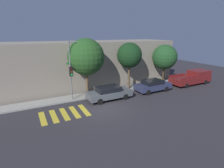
% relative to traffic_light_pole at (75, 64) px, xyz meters
% --- Properties ---
extents(ground_plane, '(60.00, 60.00, 0.00)m').
position_rel_traffic_light_pole_xyz_m(ground_plane, '(1.55, -3.37, -3.71)').
color(ground_plane, '#2D2B30').
extents(sidewalk, '(26.00, 1.68, 0.14)m').
position_rel_traffic_light_pole_xyz_m(sidewalk, '(1.55, 0.67, -3.64)').
color(sidewalk, gray).
rests_on(sidewalk, ground).
extents(building_row, '(26.00, 6.00, 5.57)m').
position_rel_traffic_light_pole_xyz_m(building_row, '(1.55, 4.91, -0.93)').
color(building_row, gray).
rests_on(building_row, ground).
extents(crosswalk, '(3.92, 2.60, 0.00)m').
position_rel_traffic_light_pole_xyz_m(crosswalk, '(-1.86, -2.57, -3.71)').
color(crosswalk, gold).
rests_on(crosswalk, ground).
extents(traffic_light_pole, '(2.47, 0.56, 5.91)m').
position_rel_traffic_light_pole_xyz_m(traffic_light_pole, '(0.00, 0.00, 0.00)').
color(traffic_light_pole, slate).
rests_on(traffic_light_pole, ground).
extents(sedan_near_corner, '(4.56, 1.84, 1.37)m').
position_rel_traffic_light_pole_xyz_m(sedan_near_corner, '(3.00, -1.27, -2.99)').
color(sedan_near_corner, '#4C5156').
rests_on(sedan_near_corner, ground).
extents(sedan_middle, '(4.27, 1.83, 1.37)m').
position_rel_traffic_light_pole_xyz_m(sedan_middle, '(8.67, -1.27, -2.99)').
color(sedan_middle, '#2D3351').
rests_on(sedan_middle, ground).
extents(pickup_truck, '(5.73, 2.13, 1.75)m').
position_rel_traffic_light_pole_xyz_m(pickup_truck, '(15.40, -1.27, -2.84)').
color(pickup_truck, maroon).
rests_on(pickup_truck, ground).
extents(tree_near_corner, '(3.72, 3.72, 6.10)m').
position_rel_traffic_light_pole_xyz_m(tree_near_corner, '(1.34, 0.56, 0.52)').
color(tree_near_corner, brown).
rests_on(tree_near_corner, ground).
extents(tree_midblock, '(2.87, 2.87, 5.56)m').
position_rel_traffic_light_pole_xyz_m(tree_midblock, '(6.54, 0.56, 0.39)').
color(tree_midblock, brown).
rests_on(tree_midblock, ground).
extents(tree_far_end, '(3.16, 3.16, 5.18)m').
position_rel_traffic_light_pole_xyz_m(tree_far_end, '(11.94, 0.56, -0.13)').
color(tree_far_end, '#42301E').
rests_on(tree_far_end, ground).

